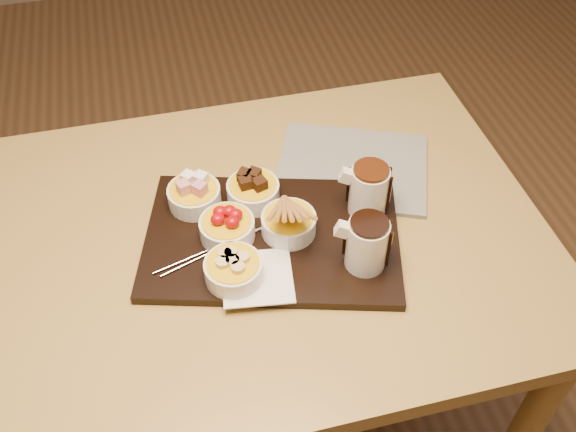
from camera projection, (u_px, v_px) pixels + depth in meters
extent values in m
plane|color=#56361D|center=(244.00, 421.00, 1.73)|extent=(5.00, 5.00, 0.00)
cube|color=#A5833D|center=(225.00, 245.00, 1.20)|extent=(1.20, 0.80, 0.04)
cylinder|color=#A5833D|center=(0.00, 282.00, 1.61)|extent=(0.06, 0.06, 0.71)
cylinder|color=#A5833D|center=(404.00, 208.00, 1.79)|extent=(0.06, 0.06, 0.71)
cube|color=black|center=(272.00, 238.00, 1.17)|extent=(0.52, 0.41, 0.02)
cube|color=white|center=(257.00, 277.00, 1.10)|extent=(0.14, 0.14, 0.00)
cylinder|color=white|center=(194.00, 196.00, 1.21)|extent=(0.10, 0.10, 0.04)
cylinder|color=white|center=(253.00, 192.00, 1.22)|extent=(0.10, 0.10, 0.04)
cylinder|color=white|center=(227.00, 229.00, 1.15)|extent=(0.10, 0.10, 0.04)
cylinder|color=white|center=(289.00, 224.00, 1.16)|extent=(0.10, 0.10, 0.04)
cylinder|color=white|center=(234.00, 270.00, 1.09)|extent=(0.10, 0.10, 0.04)
cylinder|color=silver|center=(367.00, 244.00, 1.09)|extent=(0.09, 0.09, 0.10)
cylinder|color=silver|center=(369.00, 191.00, 1.17)|extent=(0.09, 0.09, 0.10)
cube|color=beige|center=(352.00, 168.00, 1.31)|extent=(0.37, 0.34, 0.01)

